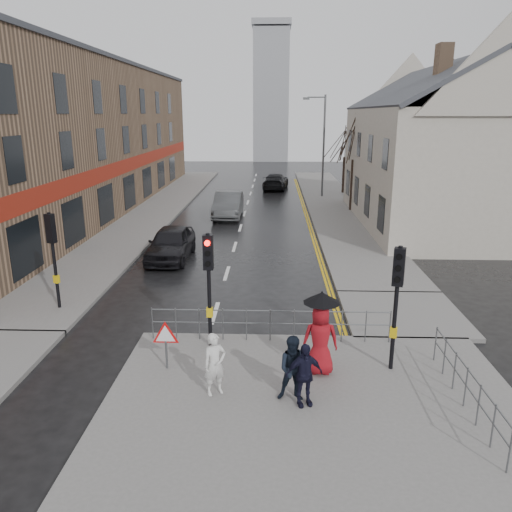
# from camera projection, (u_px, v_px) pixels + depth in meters

# --- Properties ---
(ground) EXTENTS (120.00, 120.00, 0.00)m
(ground) POSITION_uv_depth(u_px,v_px,m) (203.00, 353.00, 14.56)
(ground) COLOR black
(ground) RESTS_ON ground
(near_pavement) EXTENTS (10.00, 9.00, 0.14)m
(near_pavement) POSITION_uv_depth(u_px,v_px,m) (316.00, 425.00, 11.07)
(near_pavement) COLOR #605E5B
(near_pavement) RESTS_ON ground
(left_pavement) EXTENTS (4.00, 44.00, 0.14)m
(left_pavement) POSITION_uv_depth(u_px,v_px,m) (158.00, 207.00, 36.86)
(left_pavement) COLOR #605E5B
(left_pavement) RESTS_ON ground
(right_pavement) EXTENTS (4.00, 40.00, 0.14)m
(right_pavement) POSITION_uv_depth(u_px,v_px,m) (332.00, 203.00, 38.33)
(right_pavement) COLOR #605E5B
(right_pavement) RESTS_ON ground
(pavement_bridge_right) EXTENTS (4.00, 4.20, 0.14)m
(pavement_bridge_right) POSITION_uv_depth(u_px,v_px,m) (402.00, 314.00, 17.20)
(pavement_bridge_right) COLOR #605E5B
(pavement_bridge_right) RESTS_ON ground
(building_left_terrace) EXTENTS (8.00, 42.00, 10.00)m
(building_left_terrace) POSITION_uv_depth(u_px,v_px,m) (73.00, 139.00, 34.73)
(building_left_terrace) COLOR #84654C
(building_left_terrace) RESTS_ON ground
(building_right_cream) EXTENTS (9.00, 16.40, 10.10)m
(building_right_cream) POSITION_uv_depth(u_px,v_px,m) (439.00, 147.00, 30.12)
(building_right_cream) COLOR #B7AFA0
(building_right_cream) RESTS_ON ground
(church_tower) EXTENTS (5.00, 5.00, 18.00)m
(church_tower) POSITION_uv_depth(u_px,v_px,m) (271.00, 97.00, 71.58)
(church_tower) COLOR gray
(church_tower) RESTS_ON ground
(traffic_signal_near_left) EXTENTS (0.28, 0.27, 3.40)m
(traffic_signal_near_left) POSITION_uv_depth(u_px,v_px,m) (209.00, 270.00, 14.06)
(traffic_signal_near_left) COLOR black
(traffic_signal_near_left) RESTS_ON near_pavement
(traffic_signal_near_right) EXTENTS (0.34, 0.33, 3.40)m
(traffic_signal_near_right) POSITION_uv_depth(u_px,v_px,m) (397.00, 287.00, 12.74)
(traffic_signal_near_right) COLOR black
(traffic_signal_near_right) RESTS_ON near_pavement
(traffic_signal_far_left) EXTENTS (0.34, 0.33, 3.40)m
(traffic_signal_far_left) POSITION_uv_depth(u_px,v_px,m) (52.00, 244.00, 16.96)
(traffic_signal_far_left) COLOR black
(traffic_signal_far_left) RESTS_ON left_pavement
(guard_railing_front) EXTENTS (7.14, 0.04, 1.00)m
(guard_railing_front) POSITION_uv_depth(u_px,v_px,m) (270.00, 318.00, 14.83)
(guard_railing_front) COLOR #595B5E
(guard_railing_front) RESTS_ON near_pavement
(guard_railing_side) EXTENTS (0.04, 4.54, 1.00)m
(guard_railing_side) POSITION_uv_depth(u_px,v_px,m) (467.00, 379.00, 11.46)
(guard_railing_side) COLOR #595B5E
(guard_railing_side) RESTS_ON near_pavement
(warning_sign) EXTENTS (0.80, 0.07, 1.35)m
(warning_sign) POSITION_uv_depth(u_px,v_px,m) (166.00, 337.00, 13.14)
(warning_sign) COLOR #595B5E
(warning_sign) RESTS_ON near_pavement
(street_lamp) EXTENTS (1.83, 0.25, 8.00)m
(street_lamp) POSITION_uv_depth(u_px,v_px,m) (322.00, 139.00, 39.96)
(street_lamp) COLOR #595B5E
(street_lamp) RESTS_ON right_pavement
(tree_near) EXTENTS (2.40, 2.40, 6.58)m
(tree_near) POSITION_uv_depth(u_px,v_px,m) (355.00, 137.00, 34.02)
(tree_near) COLOR #2E2019
(tree_near) RESTS_ON right_pavement
(tree_far) EXTENTS (2.40, 2.40, 5.64)m
(tree_far) POSITION_uv_depth(u_px,v_px,m) (345.00, 142.00, 41.88)
(tree_far) COLOR #2E2019
(tree_far) RESTS_ON right_pavement
(pedestrian_a) EXTENTS (0.68, 0.61, 1.57)m
(pedestrian_a) POSITION_uv_depth(u_px,v_px,m) (215.00, 364.00, 11.98)
(pedestrian_a) COLOR silver
(pedestrian_a) RESTS_ON near_pavement
(pedestrian_b) EXTENTS (0.80, 0.62, 1.61)m
(pedestrian_b) POSITION_uv_depth(u_px,v_px,m) (294.00, 369.00, 11.72)
(pedestrian_b) COLOR black
(pedestrian_b) RESTS_ON near_pavement
(pedestrian_with_umbrella) EXTENTS (0.96, 0.96, 2.25)m
(pedestrian_with_umbrella) POSITION_uv_depth(u_px,v_px,m) (321.00, 332.00, 12.84)
(pedestrian_with_umbrella) COLOR maroon
(pedestrian_with_umbrella) RESTS_ON near_pavement
(pedestrian_d) EXTENTS (0.98, 0.62, 1.54)m
(pedestrian_d) POSITION_uv_depth(u_px,v_px,m) (304.00, 375.00, 11.52)
(pedestrian_d) COLOR black
(pedestrian_d) RESTS_ON near_pavement
(car_parked) EXTENTS (1.93, 4.62, 1.56)m
(car_parked) POSITION_uv_depth(u_px,v_px,m) (171.00, 243.00, 23.68)
(car_parked) COLOR black
(car_parked) RESTS_ON ground
(car_mid) EXTENTS (1.77, 5.03, 1.65)m
(car_mid) POSITION_uv_depth(u_px,v_px,m) (228.00, 205.00, 33.29)
(car_mid) COLOR #3D4042
(car_mid) RESTS_ON ground
(car_far) EXTENTS (2.57, 5.16, 1.44)m
(car_far) POSITION_uv_depth(u_px,v_px,m) (276.00, 181.00, 45.71)
(car_far) COLOR black
(car_far) RESTS_ON ground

